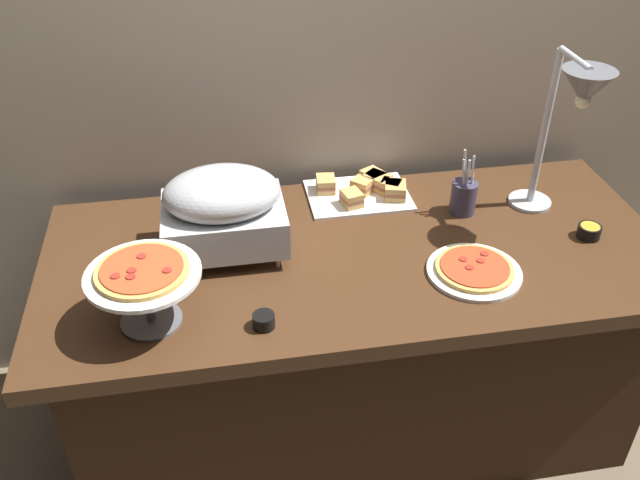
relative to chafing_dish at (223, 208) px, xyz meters
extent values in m
plane|color=brown|center=(0.39, -0.06, -0.91)|extent=(8.00, 8.00, 0.00)
cube|color=tan|center=(0.39, 0.44, 0.29)|extent=(4.40, 0.04, 2.40)
cube|color=#422816|center=(0.39, -0.06, -0.18)|extent=(1.90, 0.84, 0.05)
cube|color=black|center=(0.39, -0.06, -0.56)|extent=(1.75, 0.74, 0.71)
cylinder|color=#B7BABF|center=(-0.14, -0.11, -0.13)|extent=(0.01, 0.01, 0.04)
cylinder|color=#B7BABF|center=(0.14, -0.11, -0.13)|extent=(0.01, 0.01, 0.04)
cylinder|color=#B7BABF|center=(-0.14, 0.11, -0.13)|extent=(0.01, 0.01, 0.04)
cylinder|color=#B7BABF|center=(0.14, 0.11, -0.13)|extent=(0.01, 0.01, 0.04)
cube|color=#B7BABF|center=(0.00, 0.00, -0.05)|extent=(0.36, 0.27, 0.12)
ellipsoid|color=#B7BABF|center=(0.00, 0.00, 0.05)|extent=(0.34, 0.25, 0.14)
cylinder|color=#B7BABF|center=(1.02, 0.10, -0.15)|extent=(0.14, 0.14, 0.01)
cylinder|color=#B7BABF|center=(1.02, 0.10, 0.12)|extent=(0.02, 0.02, 0.52)
cylinder|color=#B7BABF|center=(1.02, 0.01, 0.38)|extent=(0.02, 0.17, 0.02)
cone|color=#595B60|center=(1.02, -0.07, 0.33)|extent=(0.15, 0.15, 0.10)
sphere|color=#F9EAB2|center=(1.02, -0.07, 0.29)|extent=(0.04, 0.04, 0.04)
cylinder|color=white|center=(0.70, -0.24, -0.15)|extent=(0.27, 0.27, 0.01)
cylinder|color=gold|center=(0.70, -0.24, -0.13)|extent=(0.23, 0.23, 0.01)
cylinder|color=#AD3D1E|center=(0.70, -0.24, -0.13)|extent=(0.20, 0.20, 0.00)
cylinder|color=maroon|center=(0.68, -0.24, -0.12)|extent=(0.02, 0.02, 0.00)
cylinder|color=maroon|center=(0.72, -0.22, -0.12)|extent=(0.02, 0.02, 0.00)
cylinder|color=maroon|center=(0.67, -0.20, -0.12)|extent=(0.02, 0.02, 0.00)
cylinder|color=maroon|center=(0.75, -0.19, -0.12)|extent=(0.02, 0.02, 0.00)
cylinder|color=#595B60|center=(-0.22, -0.29, -0.08)|extent=(0.02, 0.02, 0.15)
cylinder|color=#595B60|center=(-0.22, -0.29, -0.15)|extent=(0.16, 0.16, 0.01)
cylinder|color=white|center=(-0.22, -0.29, 0.00)|extent=(0.30, 0.30, 0.01)
cylinder|color=gold|center=(-0.22, -0.29, 0.02)|extent=(0.24, 0.24, 0.01)
cylinder|color=#B74723|center=(-0.22, -0.29, 0.02)|extent=(0.21, 0.21, 0.00)
cylinder|color=maroon|center=(-0.24, -0.32, 0.03)|extent=(0.02, 0.02, 0.00)
cylinder|color=maroon|center=(-0.28, -0.31, 0.03)|extent=(0.02, 0.02, 0.00)
cylinder|color=maroon|center=(-0.24, -0.30, 0.03)|extent=(0.02, 0.02, 0.00)
cylinder|color=maroon|center=(-0.15, -0.31, 0.03)|extent=(0.02, 0.02, 0.00)
cylinder|color=maroon|center=(-0.22, -0.24, 0.03)|extent=(0.02, 0.02, 0.00)
cube|color=white|center=(0.46, 0.24, -0.15)|extent=(0.34, 0.25, 0.01)
cube|color=tan|center=(0.57, 0.22, -0.13)|extent=(0.08, 0.08, 0.02)
cube|color=brown|center=(0.57, 0.22, -0.12)|extent=(0.08, 0.08, 0.01)
cube|color=tan|center=(0.57, 0.22, -0.10)|extent=(0.08, 0.08, 0.02)
cube|color=tan|center=(0.47, 0.25, -0.13)|extent=(0.08, 0.08, 0.02)
cube|color=brown|center=(0.47, 0.25, -0.12)|extent=(0.08, 0.08, 0.01)
cube|color=tan|center=(0.47, 0.25, -0.10)|extent=(0.08, 0.08, 0.02)
cube|color=tan|center=(0.36, 0.28, -0.13)|extent=(0.07, 0.08, 0.02)
cube|color=brown|center=(0.36, 0.28, -0.12)|extent=(0.07, 0.08, 0.01)
cube|color=tan|center=(0.36, 0.28, -0.10)|extent=(0.07, 0.08, 0.02)
cube|color=tan|center=(0.53, 0.27, -0.13)|extent=(0.11, 0.11, 0.02)
cube|color=brown|center=(0.53, 0.27, -0.12)|extent=(0.11, 0.11, 0.01)
cube|color=tan|center=(0.53, 0.27, -0.10)|extent=(0.11, 0.11, 0.02)
cube|color=tan|center=(0.42, 0.17, -0.13)|extent=(0.07, 0.08, 0.02)
cube|color=brown|center=(0.42, 0.17, -0.12)|extent=(0.07, 0.08, 0.01)
cube|color=tan|center=(0.42, 0.17, -0.10)|extent=(0.07, 0.08, 0.02)
cube|color=tan|center=(0.52, 0.29, -0.13)|extent=(0.09, 0.10, 0.02)
cube|color=brown|center=(0.52, 0.29, -0.12)|extent=(0.09, 0.10, 0.01)
cube|color=tan|center=(0.52, 0.29, -0.10)|extent=(0.09, 0.10, 0.02)
cube|color=tan|center=(0.58, 0.20, -0.13)|extent=(0.09, 0.10, 0.02)
cube|color=brown|center=(0.58, 0.20, -0.12)|extent=(0.09, 0.10, 0.01)
cube|color=tan|center=(0.58, 0.20, -0.10)|extent=(0.09, 0.10, 0.02)
cylinder|color=black|center=(0.07, -0.36, -0.13)|extent=(0.06, 0.06, 0.04)
cylinder|color=#562D14|center=(0.07, -0.36, -0.12)|extent=(0.05, 0.05, 0.01)
cylinder|color=black|center=(1.11, -0.12, -0.13)|extent=(0.07, 0.07, 0.04)
cylinder|color=gold|center=(1.11, -0.12, -0.11)|extent=(0.06, 0.06, 0.01)
cylinder|color=#383347|center=(0.78, 0.09, -0.10)|extent=(0.08, 0.08, 0.11)
cylinder|color=#B7BABF|center=(0.78, 0.10, -0.02)|extent=(0.04, 0.01, 0.19)
cylinder|color=#B7BABF|center=(0.76, 0.08, -0.04)|extent=(0.02, 0.03, 0.16)
cylinder|color=#B7BABF|center=(0.77, 0.08, -0.04)|extent=(0.01, 0.02, 0.17)
cylinder|color=#B7BABF|center=(0.79, 0.08, -0.04)|extent=(0.01, 0.04, 0.17)
camera|label=1|loc=(-0.01, -1.69, 1.05)|focal=38.06mm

